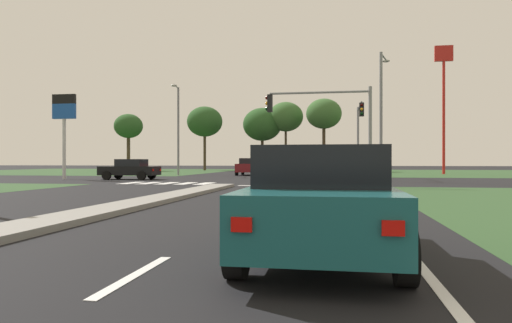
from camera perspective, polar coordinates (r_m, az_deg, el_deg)
ground_plane at (r=32.00m, az=-0.66°, el=-2.33°), size 200.00×200.00×0.00m
grass_verge_far_left at (r=64.11m, az=-19.44°, el=-1.14°), size 35.00×35.00×0.01m
median_island_near at (r=13.78m, az=-15.18°, el=-5.19°), size 1.20×22.00×0.14m
median_island_far at (r=56.75m, az=3.92°, el=-1.22°), size 1.20×36.00×0.14m
lane_dash_near at (r=5.67m, az=-14.75°, el=-13.43°), size 0.14×2.00×0.01m
lane_dash_second at (r=11.33m, az=-1.97°, el=-6.65°), size 0.14×2.00×0.01m
lane_dash_third at (r=17.22m, az=2.11°, el=-4.36°), size 0.14×2.00×0.01m
edge_line_right at (r=13.55m, az=14.28°, el=-5.56°), size 0.14×24.00×0.01m
stop_bar_near at (r=24.56m, az=5.12°, el=-3.04°), size 6.40×0.50×0.01m
crosswalk_bar_near at (r=28.96m, az=-15.14°, el=-2.57°), size 0.70×2.80×0.01m
crosswalk_bar_second at (r=28.50m, az=-13.04°, el=-2.61°), size 0.70×2.80×0.01m
crosswalk_bar_third at (r=28.07m, az=-10.87°, el=-2.65°), size 0.70×2.80×0.01m
crosswalk_bar_fourth at (r=27.69m, az=-8.64°, el=-2.69°), size 0.70×2.80×0.01m
crosswalk_bar_fifth at (r=27.35m, az=-6.35°, el=-2.72°), size 0.70×2.80×0.01m
car_black_near at (r=34.42m, az=-15.31°, el=-0.91°), size 4.15×2.02×1.47m
car_beige_second at (r=19.75m, az=8.89°, el=-1.61°), size 2.07×4.14×1.48m
car_teal_third at (r=6.45m, az=8.16°, el=-4.84°), size 2.04×4.39×1.52m
car_maroon_fourth at (r=43.39m, az=-0.81°, el=-0.63°), size 2.08×4.50×1.60m
traffic_signal_near_right at (r=24.96m, az=8.97°, el=5.49°), size 5.67×0.32×5.25m
traffic_signal_far_right at (r=36.14m, az=12.66°, el=4.25°), size 0.32×5.60×5.69m
street_lamp_second at (r=31.54m, az=15.26°, el=6.29°), size 0.88×2.12×8.46m
street_lamp_third at (r=43.66m, az=-9.65°, el=4.46°), size 0.76×2.44×8.26m
pedestrian_at_median at (r=45.50m, az=2.26°, el=-0.20°), size 0.34×0.34×1.64m
fastfood_pole_sign at (r=51.58m, az=22.20°, el=9.13°), size 1.80×0.40×13.16m
fuel_price_totem at (r=36.76m, az=-22.65°, el=5.10°), size 1.80×0.24×6.24m
treeline_near at (r=65.89m, az=-15.51°, el=4.18°), size 3.91×3.91×7.82m
treeline_second at (r=66.73m, az=-6.36°, el=4.90°), size 5.08×5.08×9.17m
treeline_third at (r=64.76m, az=0.79°, el=4.59°), size 5.43×5.43×8.79m
treeline_fourth at (r=64.36m, az=3.70°, el=5.52°), size 4.83×4.83×9.54m
treeline_fifth at (r=61.50m, az=8.40°, el=5.82°), size 4.66×4.66×9.55m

